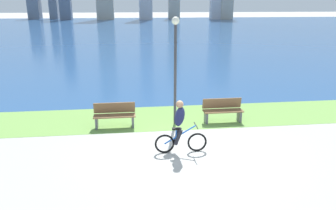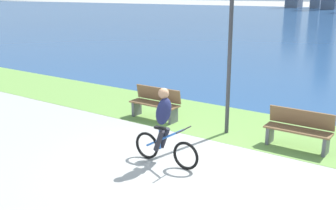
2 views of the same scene
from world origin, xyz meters
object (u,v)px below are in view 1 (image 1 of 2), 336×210
at_px(bench_far_along_path, 223,110).
at_px(bench_near_path, 115,115).
at_px(cyclist_lead, 180,127).
at_px(lamppost_tall, 175,56).

bearing_deg(bench_far_along_path, bench_near_path, -178.96).
distance_m(cyclist_lead, lamppost_tall, 3.04).
height_order(cyclist_lead, lamppost_tall, lamppost_tall).
height_order(bench_near_path, bench_far_along_path, same).
height_order(cyclist_lead, bench_far_along_path, cyclist_lead).
xyz_separation_m(cyclist_lead, bench_near_path, (-2.02, 2.42, -0.38)).
relative_size(bench_near_path, bench_far_along_path, 1.00).
height_order(cyclist_lead, bench_near_path, cyclist_lead).
relative_size(cyclist_lead, bench_near_path, 1.09).
relative_size(bench_far_along_path, lamppost_tall, 0.38).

